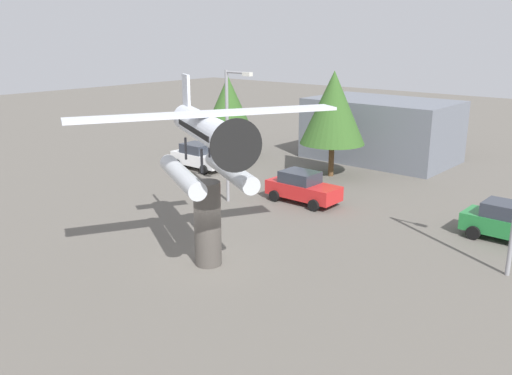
{
  "coord_description": "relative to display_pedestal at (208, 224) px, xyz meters",
  "views": [
    {
      "loc": [
        15.01,
        -14.39,
        9.17
      ],
      "look_at": [
        0.0,
        3.0,
        2.63
      ],
      "focal_mm": 38.08,
      "sensor_mm": 36.0,
      "label": 1
    }
  ],
  "objects": [
    {
      "name": "tree_west",
      "position": [
        -13.42,
        15.33,
        2.17
      ],
      "size": [
        3.97,
        3.97,
        6.14
      ],
      "color": "brown",
      "rests_on": "ground"
    },
    {
      "name": "streetlight_primary",
      "position": [
        -5.19,
        6.84,
        2.52
      ],
      "size": [
        1.84,
        0.28,
        7.3
      ],
      "color": "gray",
      "rests_on": "ground"
    },
    {
      "name": "display_pedestal",
      "position": [
        0.0,
        0.0,
        0.0
      ],
      "size": [
        1.1,
        1.1,
        3.51
      ],
      "primitive_type": "cylinder",
      "color": "#4C4742",
      "rests_on": "ground"
    },
    {
      "name": "car_mid_red",
      "position": [
        -2.1,
        9.42,
        -0.87
      ],
      "size": [
        4.2,
        2.02,
        1.76
      ],
      "color": "red",
      "rests_on": "ground"
    },
    {
      "name": "tree_east",
      "position": [
        -4.14,
        15.44,
        2.79
      ],
      "size": [
        4.24,
        4.24,
        6.91
      ],
      "color": "brown",
      "rests_on": "ground"
    },
    {
      "name": "ground_plane",
      "position": [
        0.0,
        0.0,
        -1.75
      ],
      "size": [
        140.0,
        140.0,
        0.0
      ],
      "primitive_type": "plane",
      "color": "#605B54"
    },
    {
      "name": "car_far_green",
      "position": [
        8.55,
        10.81,
        -0.87
      ],
      "size": [
        4.2,
        2.02,
        1.76
      ],
      "color": "#237A38",
      "rests_on": "ground"
    },
    {
      "name": "storefront_building",
      "position": [
        -4.06,
        22.0,
        0.49
      ],
      "size": [
        10.4,
        6.56,
        4.49
      ],
      "primitive_type": "cube",
      "color": "slate",
      "rests_on": "ground"
    },
    {
      "name": "floatplane_monument",
      "position": [
        0.12,
        -0.06,
        3.43
      ],
      "size": [
        7.1,
        9.7,
        4.0
      ],
      "rotation": [
        0.0,
        0.0,
        -0.49
      ],
      "color": "silver",
      "rests_on": "display_pedestal"
    },
    {
      "name": "car_near_white",
      "position": [
        -12.24,
        11.07,
        -0.87
      ],
      "size": [
        4.2,
        2.02,
        1.76
      ],
      "color": "white",
      "rests_on": "ground"
    }
  ]
}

